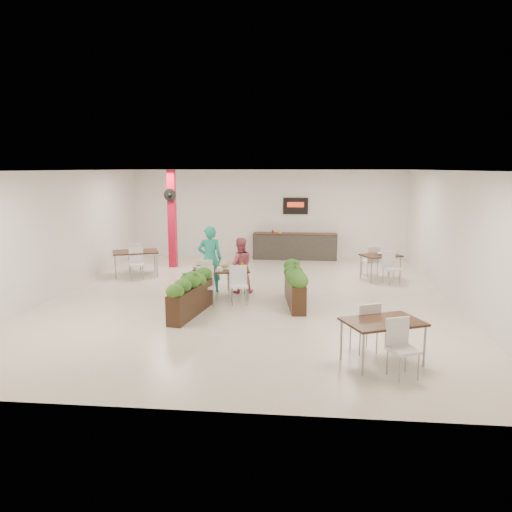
{
  "coord_description": "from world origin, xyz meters",
  "views": [
    {
      "loc": [
        1.4,
        -12.2,
        3.26
      ],
      "look_at": [
        0.17,
        -0.05,
        1.1
      ],
      "focal_mm": 35.0,
      "sensor_mm": 36.0,
      "label": 1
    }
  ],
  "objects": [
    {
      "name": "diner_man",
      "position": [
        -1.12,
        0.56,
        0.88
      ],
      "size": [
        0.72,
        0.56,
        1.77
      ],
      "primitive_type": "imported",
      "rotation": [
        0.0,
        0.0,
        3.37
      ],
      "color": "teal",
      "rests_on": "ground"
    },
    {
      "name": "ground",
      "position": [
        0.0,
        0.0,
        0.0
      ],
      "size": [
        12.0,
        12.0,
        0.0
      ],
      "primitive_type": "plane",
      "color": "beige",
      "rests_on": "ground"
    },
    {
      "name": "planter_left",
      "position": [
        -1.15,
        -1.58,
        0.52
      ],
      "size": [
        0.67,
        2.03,
        1.07
      ],
      "rotation": [
        0.0,
        0.0,
        1.41
      ],
      "color": "black",
      "rests_on": "ground"
    },
    {
      "name": "side_table_c",
      "position": [
        2.7,
        -4.03,
        0.63
      ],
      "size": [
        1.51,
        1.65,
        0.92
      ],
      "rotation": [
        0.0,
        0.0,
        0.42
      ],
      "color": "black",
      "rests_on": "ground"
    },
    {
      "name": "side_table_a",
      "position": [
        -3.8,
        2.38,
        0.64
      ],
      "size": [
        1.58,
        1.66,
        0.92
      ],
      "rotation": [
        0.0,
        0.0,
        0.39
      ],
      "color": "black",
      "rests_on": "ground"
    },
    {
      "name": "service_counter",
      "position": [
        1.0,
        5.65,
        0.49
      ],
      "size": [
        3.0,
        0.64,
        2.2
      ],
      "color": "#2A2725",
      "rests_on": "ground"
    },
    {
      "name": "main_table",
      "position": [
        -0.73,
        -0.09,
        0.64
      ],
      "size": [
        1.55,
        1.85,
        0.92
      ],
      "rotation": [
        0.0,
        0.0,
        0.23
      ],
      "color": "black",
      "rests_on": "ground"
    },
    {
      "name": "diner_woman",
      "position": [
        -0.32,
        0.56,
        0.73
      ],
      "size": [
        0.82,
        0.7,
        1.47
      ],
      "primitive_type": "imported",
      "rotation": [
        0.0,
        0.0,
        3.37
      ],
      "color": "#D25D76",
      "rests_on": "ground"
    },
    {
      "name": "planter_right",
      "position": [
        1.15,
        -0.5,
        0.51
      ],
      "size": [
        0.61,
        2.07,
        1.09
      ],
      "rotation": [
        0.0,
        0.0,
        1.7
      ],
      "color": "black",
      "rests_on": "ground"
    },
    {
      "name": "room_shell",
      "position": [
        0.0,
        0.0,
        2.01
      ],
      "size": [
        10.1,
        12.1,
        3.22
      ],
      "color": "white",
      "rests_on": "ground"
    },
    {
      "name": "red_column",
      "position": [
        -3.0,
        3.79,
        1.64
      ],
      "size": [
        0.4,
        0.41,
        3.2
      ],
      "color": "#AB0B25",
      "rests_on": "ground"
    },
    {
      "name": "side_table_b",
      "position": [
        3.6,
        2.5,
        0.62
      ],
      "size": [
        1.28,
        1.65,
        0.92
      ],
      "rotation": [
        0.0,
        0.0,
        0.41
      ],
      "color": "black",
      "rests_on": "ground"
    }
  ]
}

